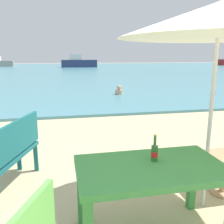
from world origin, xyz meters
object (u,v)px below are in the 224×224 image
object	(u,v)px
picnic_table_green	(151,176)
swimmer_person	(119,91)
side_table_wood	(224,168)
boat_barge	(79,63)
beer_bottle_amber	(155,152)
patio_umbrella	(219,20)
bench_teal_center	(11,151)

from	to	relation	value
picnic_table_green	swimmer_person	size ratio (longest dim) A/B	3.41
side_table_wood	picnic_table_green	bearing A→B (deg)	-155.52
picnic_table_green	side_table_wood	xyz separation A→B (m)	(1.21, 0.55, -0.30)
boat_barge	swimmer_person	bearing A→B (deg)	-90.47
picnic_table_green	boat_barge	bearing A→B (deg)	86.86
beer_bottle_amber	side_table_wood	world-z (taller)	beer_bottle_amber
side_table_wood	boat_barge	xyz separation A→B (m)	(0.75, 35.11, 0.41)
beer_bottle_amber	patio_umbrella	distance (m)	1.50
bench_teal_center	swimmer_person	bearing A→B (deg)	66.52
side_table_wood	swimmer_person	distance (m)	8.08
beer_bottle_amber	bench_teal_center	xyz separation A→B (m)	(-1.54, 1.13, -0.31)
boat_barge	picnic_table_green	bearing A→B (deg)	-93.14
beer_bottle_amber	boat_barge	size ratio (longest dim) A/B	0.05
picnic_table_green	swimmer_person	distance (m)	8.79
patio_umbrella	boat_barge	distance (m)	35.34
picnic_table_green	bench_teal_center	size ratio (longest dim) A/B	1.12
patio_umbrella	boat_barge	world-z (taller)	patio_umbrella
picnic_table_green	bench_teal_center	bearing A→B (deg)	140.28
bench_teal_center	boat_barge	xyz separation A→B (m)	(3.43, 34.43, 0.22)
picnic_table_green	patio_umbrella	world-z (taller)	patio_umbrella
swimmer_person	side_table_wood	bearing A→B (deg)	-93.73
side_table_wood	boat_barge	world-z (taller)	boat_barge
beer_bottle_amber	boat_barge	distance (m)	35.62
side_table_wood	beer_bottle_amber	bearing A→B (deg)	-158.22
beer_bottle_amber	boat_barge	bearing A→B (deg)	86.95
bench_teal_center	boat_barge	distance (m)	34.60
swimmer_person	picnic_table_green	bearing A→B (deg)	-101.40
bench_teal_center	side_table_wood	bearing A→B (deg)	-14.06
picnic_table_green	boat_barge	xyz separation A→B (m)	(1.96, 35.66, 0.11)
picnic_table_green	boat_barge	size ratio (longest dim) A/B	0.27
picnic_table_green	side_table_wood	world-z (taller)	picnic_table_green
beer_bottle_amber	picnic_table_green	bearing A→B (deg)	-123.98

